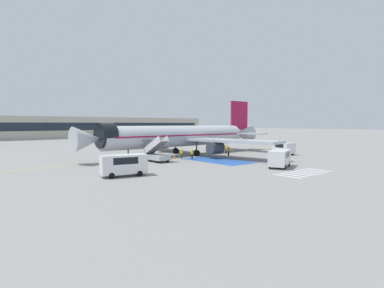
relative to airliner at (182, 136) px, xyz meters
name	(u,v)px	position (x,y,z in m)	size (l,w,h in m)	color
ground_plane	(174,156)	(-2.28, -0.65, -3.54)	(600.00, 600.00, 0.00)	gray
apron_leadline_yellow	(179,155)	(-0.70, -0.02, -3.53)	(0.20, 74.13, 0.01)	gold
apron_stand_patch_blue	(218,161)	(-0.70, -10.06, -3.53)	(5.96, 11.50, 0.01)	#2856A8
apron_walkway_bar_0	(287,176)	(-4.90, -24.99, -3.53)	(0.44, 3.60, 0.01)	silver
apron_walkway_bar_1	(293,175)	(-3.70, -24.99, -3.53)	(0.44, 3.60, 0.01)	silver
apron_walkway_bar_2	(298,174)	(-2.50, -24.99, -3.53)	(0.44, 3.60, 0.01)	silver
apron_walkway_bar_3	(304,173)	(-1.30, -24.99, -3.53)	(0.44, 3.60, 0.01)	silver
apron_walkway_bar_4	(309,172)	(-0.10, -24.99, -3.53)	(0.44, 3.60, 0.01)	silver
apron_walkway_bar_5	(314,171)	(1.10, -24.99, -3.53)	(0.44, 3.60, 0.01)	silver
apron_walkway_bar_6	(319,170)	(2.30, -24.99, -3.53)	(0.44, 3.60, 0.01)	silver
airliner	(182,136)	(0.00, 0.00, 0.00)	(40.17, 36.49, 10.71)	#B7BCC4
boarding_stairs_forward	(156,155)	(-8.86, -4.71, -2.54)	(2.33, 5.28, 4.04)	#ADB2BA
fuel_tanker	(144,140)	(6.43, 24.20, -1.91)	(10.96, 3.46, 3.25)	#38383D
service_van_0	(124,164)	(-18.74, -13.37, -2.12)	(5.24, 2.88, 2.40)	silver
service_van_1	(280,157)	(0.44, -20.52, -2.17)	(5.65, 3.96, 2.30)	silver
service_van_2	(284,147)	(15.50, -11.37, -2.21)	(3.19, 4.64, 2.24)	silver
ground_crew_0	(192,154)	(-2.48, -5.80, -2.63)	(0.47, 0.32, 1.59)	black
ground_crew_1	(228,150)	(5.63, -6.38, -2.50)	(0.45, 0.28, 1.80)	#2D2D33
ground_crew_2	(181,153)	(-3.57, -4.31, -2.61)	(0.32, 0.47, 1.63)	#2D2D33
ground_crew_3	(226,148)	(8.42, -3.10, -2.48)	(0.37, 0.48, 1.82)	black
traffic_cone_0	(137,167)	(-15.18, -10.04, -3.25)	(0.53, 0.53, 0.58)	orange
traffic_cone_1	(174,157)	(-4.51, -3.57, -3.29)	(0.44, 0.44, 0.49)	orange
traffic_cone_2	(128,168)	(-16.12, -9.41, -3.31)	(0.42, 0.42, 0.46)	orange
terminal_building	(59,128)	(2.38, 82.26, 0.75)	(137.41, 12.10, 8.58)	#B2AD9E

